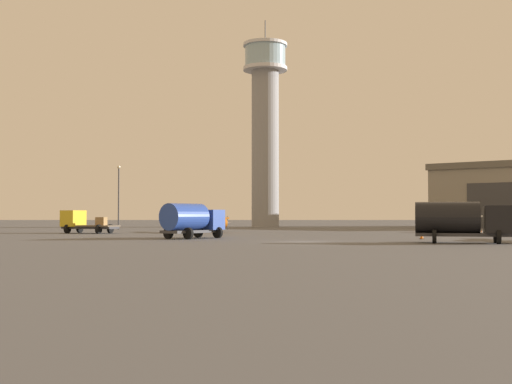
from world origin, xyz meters
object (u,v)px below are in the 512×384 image
at_px(truck_flatbed_yellow, 79,222).
at_px(traffic_cone_near_right, 418,236).
at_px(airplane_white, 501,221).
at_px(truck_fuel_tanker_black, 458,220).
at_px(truck_fuel_tanker_blue, 188,219).
at_px(light_post_west, 115,191).
at_px(traffic_cone_near_left, 478,233).
at_px(control_tower, 262,122).
at_px(airplane_orange, 201,222).

distance_m(truck_flatbed_yellow, traffic_cone_near_right, 37.85).
distance_m(airplane_white, truck_fuel_tanker_black, 32.54).
bearing_deg(truck_fuel_tanker_blue, truck_flatbed_yellow, 77.49).
bearing_deg(truck_fuel_tanker_black, light_post_west, 142.80).
distance_m(light_post_west, traffic_cone_near_left, 49.65).
height_order(control_tower, airplane_orange, control_tower).
bearing_deg(traffic_cone_near_left, truck_flatbed_yellow, 166.45).
xyz_separation_m(airplane_orange, truck_fuel_tanker_black, (21.07, -28.54, 0.49)).
distance_m(control_tower, traffic_cone_near_left, 54.78).
relative_size(truck_fuel_tanker_black, traffic_cone_near_left, 11.78).
distance_m(truck_flatbed_yellow, light_post_west, 18.27).
relative_size(control_tower, truck_fuel_tanker_black, 4.95).
height_order(airplane_orange, traffic_cone_near_right, airplane_orange).
xyz_separation_m(control_tower, traffic_cone_near_right, (12.52, -55.47, -17.53)).
bearing_deg(traffic_cone_near_right, traffic_cone_near_left, 44.88).
relative_size(control_tower, traffic_cone_near_right, 58.93).
xyz_separation_m(truck_fuel_tanker_black, traffic_cone_near_right, (-0.96, 7.85, -1.40)).
distance_m(control_tower, truck_fuel_tanker_black, 66.72).
bearing_deg(truck_flatbed_yellow, truck_fuel_tanker_black, 164.40).
height_order(airplane_white, traffic_cone_near_left, airplane_white).
height_order(airplane_orange, airplane_white, airplane_white).
bearing_deg(truck_flatbed_yellow, traffic_cone_near_right, 173.14).
bearing_deg(airplane_white, light_post_west, -102.50).
height_order(airplane_orange, truck_flatbed_yellow, airplane_orange).
distance_m(truck_fuel_tanker_blue, traffic_cone_near_left, 28.18).
bearing_deg(truck_flatbed_yellow, traffic_cone_near_left, -172.70).
height_order(truck_flatbed_yellow, traffic_cone_near_left, truck_flatbed_yellow).
xyz_separation_m(truck_flatbed_yellow, traffic_cone_near_right, (33.50, -17.60, -0.95)).
height_order(airplane_white, light_post_west, light_post_west).
bearing_deg(airplane_orange, traffic_cone_near_right, -75.82).
relative_size(truck_fuel_tanker_black, truck_fuel_tanker_blue, 1.16).
bearing_deg(airplane_white, truck_flatbed_yellow, -81.85).
xyz_separation_m(truck_fuel_tanker_blue, traffic_cone_near_right, (19.72, -1.28, -1.37)).
bearing_deg(airplane_orange, airplane_white, -28.81).
bearing_deg(traffic_cone_near_right, airplane_orange, 134.18).
xyz_separation_m(control_tower, truck_flatbed_yellow, (-20.98, -37.87, -16.58)).
relative_size(truck_flatbed_yellow, traffic_cone_near_left, 11.18).
xyz_separation_m(airplane_white, truck_fuel_tanker_black, (-14.19, -29.28, 0.35)).
height_order(control_tower, truck_fuel_tanker_blue, control_tower).
distance_m(airplane_white, light_post_west, 50.45).
relative_size(airplane_white, traffic_cone_near_right, 16.44).
bearing_deg(traffic_cone_near_left, control_tower, 112.93).
bearing_deg(light_post_west, truck_fuel_tanker_blue, -68.50).
height_order(truck_flatbed_yellow, truck_fuel_tanker_black, truck_fuel_tanker_black).
bearing_deg(control_tower, truck_fuel_tanker_blue, -97.56).
height_order(airplane_white, truck_fuel_tanker_black, truck_fuel_tanker_black).
xyz_separation_m(truck_flatbed_yellow, light_post_west, (0.33, 17.82, 4.04)).
height_order(truck_fuel_tanker_blue, traffic_cone_near_left, truck_fuel_tanker_blue).
xyz_separation_m(traffic_cone_near_left, traffic_cone_near_right, (-7.70, -7.66, -0.00)).
height_order(airplane_white, truck_flatbed_yellow, airplane_white).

